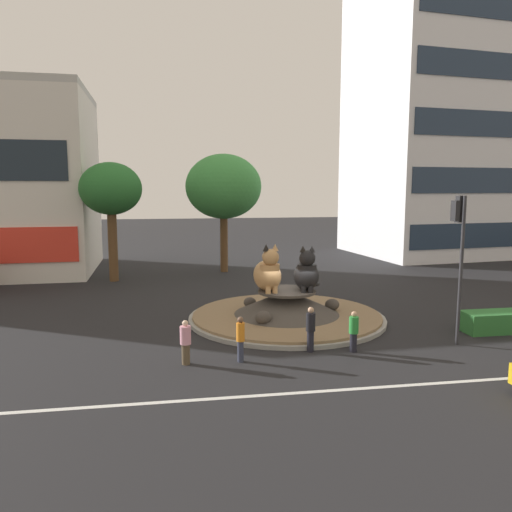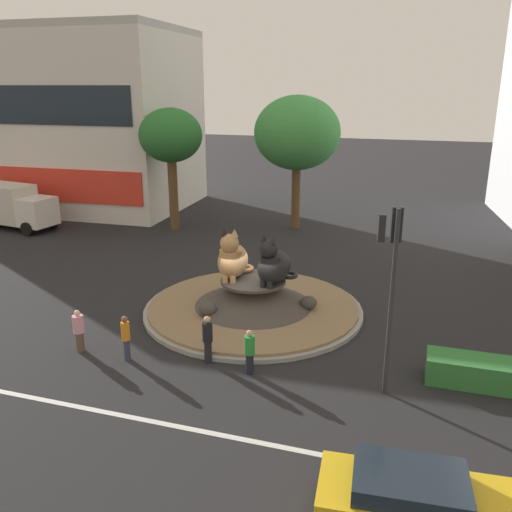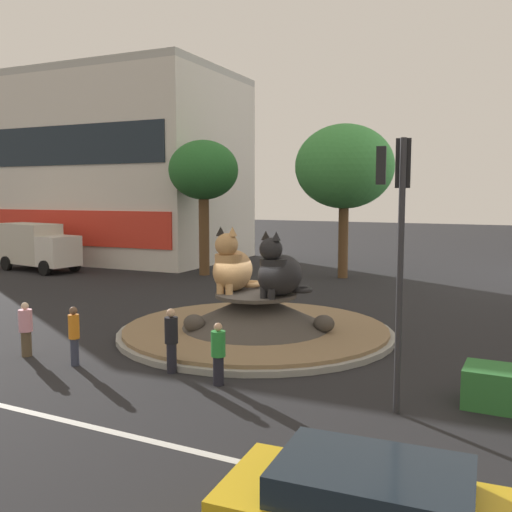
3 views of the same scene
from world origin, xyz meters
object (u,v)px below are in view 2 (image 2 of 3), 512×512
Objects in this scene: pedestrian_black_shirt at (208,338)px; cat_statue_calico at (232,259)px; cat_statue_black at (273,265)px; shophouse_block at (60,119)px; second_tree_near_tower at (171,137)px; pedestrian_orange_shirt at (126,337)px; sedan_on_far_lane at (417,500)px; delivery_box_truck at (12,205)px; traffic_light_mast at (391,262)px; pedestrian_green_shirt at (250,351)px; broadleaf_tree_behind_island at (297,133)px; pedestrian_pink_shirt at (79,330)px.

cat_statue_calico is at bearing 133.86° from pedestrian_black_shirt.
shophouse_block is at bearing -115.27° from cat_statue_black.
second_tree_near_tower is at bearing -127.31° from cat_statue_black.
pedestrian_orange_shirt is at bearing -131.63° from pedestrian_black_shirt.
sedan_on_far_lane is 0.71× the size of delivery_box_truck.
traffic_light_mast is 3.56× the size of pedestrian_orange_shirt.
pedestrian_green_shirt is 0.25× the size of delivery_box_truck.
delivery_box_truck is at bearing -162.73° from broadleaf_tree_behind_island.
delivery_box_truck is (-18.90, 8.62, -0.69)m from cat_statue_calico.
pedestrian_black_shirt is 4.83m from pedestrian_pink_shirt.
sedan_on_far_lane is at bearing 55.52° from pedestrian_orange_shirt.
broadleaf_tree_behind_island is 4.96× the size of pedestrian_black_shirt.
cat_statue_black is at bearing 135.12° from pedestrian_orange_shirt.
second_tree_near_tower reaches higher than pedestrian_pink_shirt.
pedestrian_orange_shirt is at bearing -69.71° from second_tree_near_tower.
shophouse_block reaches higher than pedestrian_black_shirt.
second_tree_near_tower is (12.10, -5.08, -0.59)m from shophouse_block.
pedestrian_black_shirt is at bearing -47.42° from shophouse_block.
sedan_on_far_lane is at bearing -26.58° from delivery_box_truck.
pedestrian_pink_shirt is at bearing -55.43° from shophouse_block.
traffic_light_mast is 11.35m from pedestrian_pink_shirt.
delivery_box_truck is (1.60, -8.19, -5.12)m from shophouse_block.
broadleaf_tree_behind_island is 8.20m from second_tree_near_tower.
cat_statue_black is 6.70m from pedestrian_orange_shirt.
pedestrian_black_shirt is at bearing 137.78° from sedan_on_far_lane.
cat_statue_calico is at bearing -15.91° from delivery_box_truck.
sedan_on_far_lane is at bearing -3.08° from pedestrian_black_shirt.
second_tree_near_tower is 1.77× the size of sedan_on_far_lane.
cat_statue_calico is 0.40× the size of traffic_light_mast.
pedestrian_orange_shirt is at bearing 149.56° from sedan_on_far_lane.
shophouse_block is 20.04m from broadleaf_tree_behind_island.
cat_statue_calico is 1.46× the size of pedestrian_pink_shirt.
pedestrian_black_shirt reaches higher than pedestrian_green_shirt.
cat_statue_black is at bearing -14.30° from delivery_box_truck.
pedestrian_black_shirt is at bearing 178.98° from pedestrian_pink_shirt.
traffic_light_mast reaches higher than cat_statue_calico.
traffic_light_mast is at bearing 58.37° from cat_statue_black.
broadleaf_tree_behind_island is 5.39× the size of pedestrian_pink_shirt.
traffic_light_mast is at bearing 174.51° from pedestrian_pink_shirt.
second_tree_near_tower is (-8.40, 11.74, 3.84)m from cat_statue_calico.
pedestrian_orange_shirt is at bearing -24.46° from cat_statue_black.
broadleaf_tree_behind_island is 20.71m from pedestrian_pink_shirt.
shophouse_block is at bearing 157.23° from second_tree_near_tower.
pedestrian_orange_shirt is 4.47m from pedestrian_green_shirt.
pedestrian_orange_shirt is at bearing -94.15° from broadleaf_tree_behind_island.
delivery_box_truck is (-10.50, -3.11, -4.53)m from second_tree_near_tower.
broadleaf_tree_behind_island is 20.52m from pedestrian_orange_shirt.
cat_statue_calico is 0.12× the size of shophouse_block.
pedestrian_black_shirt is 0.39× the size of sedan_on_far_lane.
traffic_light_mast is 34.88m from shophouse_block.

